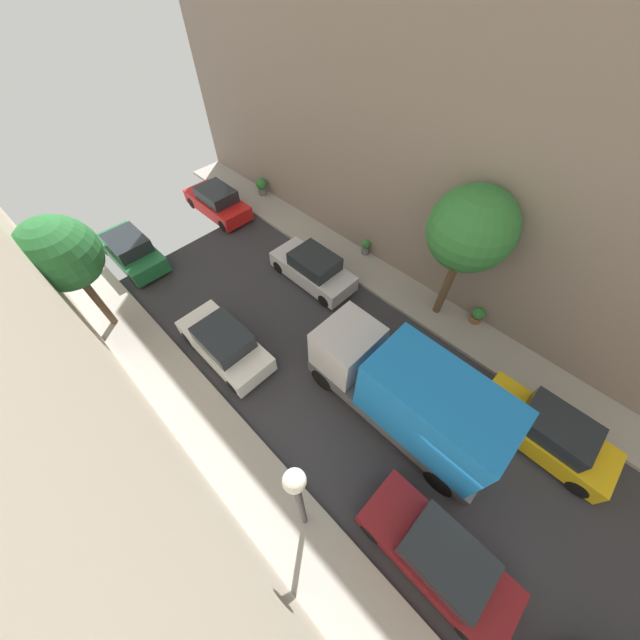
{
  "coord_description": "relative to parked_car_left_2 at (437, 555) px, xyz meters",
  "views": [
    {
      "loc": [
        -5.23,
        1.07,
        11.62
      ],
      "look_at": [
        0.88,
        7.09,
        0.5
      ],
      "focal_mm": 18.71,
      "sensor_mm": 36.0,
      "label": 1
    }
  ],
  "objects": [
    {
      "name": "sidewalk_right",
      "position": [
        7.7,
        0.85,
        -0.64
      ],
      "size": [
        2.0,
        44.0,
        0.15
      ],
      "primitive_type": "cube",
      "color": "gray",
      "rests_on": "ground"
    },
    {
      "name": "delivery_truck",
      "position": [
        2.7,
        3.14,
        1.07
      ],
      "size": [
        2.26,
        6.6,
        3.38
      ],
      "color": "#4C4C51",
      "rests_on": "ground"
    },
    {
      "name": "parked_car_right_3",
      "position": [
        5.4,
        17.93,
        0.0
      ],
      "size": [
        1.78,
        4.2,
        1.57
      ],
      "color": "red",
      "rests_on": "ground"
    },
    {
      "name": "parked_car_left_2",
      "position": [
        0.0,
        0.0,
        0.0
      ],
      "size": [
        1.78,
        4.2,
        1.57
      ],
      "color": "maroon",
      "rests_on": "ground"
    },
    {
      "name": "street_tree_0",
      "position": [
        -2.54,
        14.41,
        3.23
      ],
      "size": [
        2.64,
        2.64,
        5.15
      ],
      "color": "brown",
      "rests_on": "sidewalk_left"
    },
    {
      "name": "sidewalk_left",
      "position": [
        -2.3,
        0.85,
        -0.64
      ],
      "size": [
        2.0,
        44.0,
        0.15
      ],
      "primitive_type": "cube",
      "color": "gray",
      "rests_on": "ground"
    },
    {
      "name": "ground",
      "position": [
        2.7,
        0.85,
        -0.72
      ],
      "size": [
        32.0,
        32.0,
        0.0
      ],
      "primitive_type": "plane",
      "color": "#2D2D33"
    },
    {
      "name": "parked_car_right_2",
      "position": [
        5.4,
        10.18,
        0.0
      ],
      "size": [
        1.78,
        4.2,
        1.57
      ],
      "color": "silver",
      "rests_on": "ground"
    },
    {
      "name": "parked_car_right_1",
      "position": [
        5.4,
        -0.71,
        0.0
      ],
      "size": [
        1.78,
        4.2,
        1.57
      ],
      "color": "gold",
      "rests_on": "ground"
    },
    {
      "name": "parked_car_left_3",
      "position": [
        0.0,
        9.67,
        0.0
      ],
      "size": [
        1.78,
        4.2,
        1.57
      ],
      "color": "white",
      "rests_on": "ground"
    },
    {
      "name": "potted_plant_2",
      "position": [
        8.49,
        9.54,
        -0.16
      ],
      "size": [
        0.42,
        0.42,
        0.79
      ],
      "color": "slate",
      "rests_on": "sidewalk_right"
    },
    {
      "name": "potted_plant_4",
      "position": [
        8.44,
        3.33,
        -0.17
      ],
      "size": [
        0.53,
        0.53,
        0.78
      ],
      "color": "brown",
      "rests_on": "sidewalk_right"
    },
    {
      "name": "potted_plant_1",
      "position": [
        8.28,
        17.51,
        -0.03
      ],
      "size": [
        0.65,
        0.65,
        0.98
      ],
      "color": "slate",
      "rests_on": "sidewalk_right"
    },
    {
      "name": "parked_car_left_4",
      "position": [
        0.0,
        17.52,
        0.0
      ],
      "size": [
        1.78,
        4.2,
        1.57
      ],
      "color": "#1E6638",
      "rests_on": "ground"
    },
    {
      "name": "street_tree_1",
      "position": [
        7.8,
        4.84,
        3.76
      ],
      "size": [
        3.0,
        3.0,
        5.86
      ],
      "color": "brown",
      "rests_on": "sidewalk_right"
    },
    {
      "name": "lamp_post",
      "position": [
        -1.9,
        3.18,
        2.97
      ],
      "size": [
        0.44,
        0.44,
        5.35
      ],
      "color": "#333338",
      "rests_on": "sidewalk_left"
    }
  ]
}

